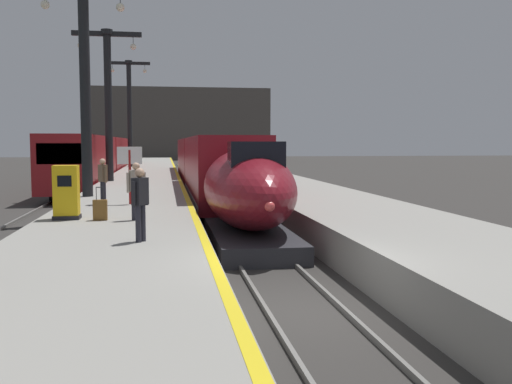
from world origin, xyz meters
The scene contains 20 objects.
ground_plane centered at (0.00, 0.00, 0.00)m, with size 260.00×260.00×0.00m, color #33302D.
platform_left centered at (-4.05, 24.75, 0.53)m, with size 4.80×110.00×1.05m, color gray.
platform_right centered at (4.05, 24.75, 0.53)m, with size 4.80×110.00×1.05m, color gray.
platform_left_safety_stripe centered at (-1.77, 24.75, 1.05)m, with size 0.20×107.80×0.01m, color yellow.
rail_main_left centered at (-0.75, 27.50, 0.06)m, with size 0.08×110.00×0.12m, color slate.
rail_main_right centered at (0.75, 27.50, 0.06)m, with size 0.08×110.00×0.12m, color slate.
rail_secondary_left centered at (-8.85, 27.50, 0.06)m, with size 0.08×110.00×0.12m, color slate.
rail_secondary_right centered at (-7.35, 27.50, 0.06)m, with size 0.08×110.00×0.12m, color slate.
highspeed_train_main centered at (0.00, 22.82, 1.92)m, with size 2.92×39.34×3.60m.
regional_train_adjacent centered at (-8.10, 38.59, 2.13)m, with size 2.85×36.60×3.80m.
station_column_mid centered at (-5.90, 14.30, 6.39)m, with size 4.00×0.68×8.84m.
station_column_far centered at (-5.90, 24.37, 6.40)m, with size 4.00×0.68×8.86m.
station_column_distant centered at (-5.90, 45.43, 7.02)m, with size 4.00×0.68×10.02m.
passenger_near_edge centered at (-3.49, 6.31, 2.04)m, with size 0.55×0.32×1.69m.
passenger_mid_platform centered at (-4.91, 10.85, 2.04)m, with size 0.38×0.50×1.69m.
passenger_far_waiting centered at (-3.22, 2.48, 2.04)m, with size 0.39×0.49×1.69m.
rolling_suitcase centered at (-4.54, 6.42, 1.35)m, with size 0.40×0.22×0.98m.
ticket_machine_yellow centered at (-5.55, 6.84, 1.79)m, with size 0.76×0.62×1.60m.
departure_info_board centered at (-3.93, 10.82, 2.56)m, with size 0.90×0.10×2.12m.
terminus_back_wall centered at (0.00, 102.00, 7.00)m, with size 36.00×2.00×14.00m, color #4C4742.
Camera 1 is at (-2.66, -10.78, 3.31)m, focal length 40.35 mm.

